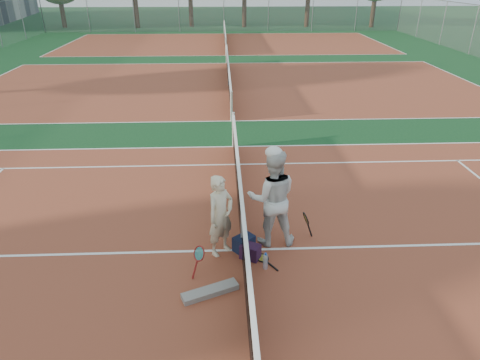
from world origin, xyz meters
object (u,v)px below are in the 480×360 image
(player_a, at_px, (221,216))
(player_b, at_px, (272,198))
(sports_bag_purple, at_px, (250,252))
(water_bottle, at_px, (265,262))
(racket_red, at_px, (199,261))
(net_main, at_px, (242,228))
(racket_spare, at_px, (262,258))
(racket_black_held, at_px, (305,225))
(sports_bag_navy, at_px, (244,243))

(player_a, bearing_deg, player_b, -25.82)
(sports_bag_purple, xyz_separation_m, water_bottle, (0.25, -0.33, 0.01))
(racket_red, distance_m, sports_bag_purple, 1.04)
(net_main, xyz_separation_m, sports_bag_purple, (0.14, -0.26, -0.37))
(racket_spare, height_order, water_bottle, water_bottle)
(sports_bag_purple, bearing_deg, water_bottle, -52.94)
(racket_black_held, xyz_separation_m, sports_bag_purple, (-1.15, -0.65, -0.14))
(racket_red, relative_size, racket_black_held, 0.97)
(player_b, height_order, sports_bag_navy, player_b)
(player_b, height_order, racket_red, player_b)
(player_b, bearing_deg, racket_red, 35.33)
(water_bottle, bearing_deg, net_main, 123.63)
(player_a, relative_size, racket_red, 2.88)
(racket_red, height_order, water_bottle, racket_red)
(racket_spare, bearing_deg, net_main, 19.25)
(net_main, height_order, water_bottle, net_main)
(player_a, relative_size, water_bottle, 5.38)
(sports_bag_navy, bearing_deg, sports_bag_purple, -67.70)
(racket_spare, relative_size, sports_bag_navy, 1.54)
(player_a, distance_m, player_b, 1.06)
(sports_bag_navy, xyz_separation_m, water_bottle, (0.36, -0.60, -0.00))
(player_a, distance_m, racket_red, 0.92)
(racket_spare, bearing_deg, player_b, -53.40)
(net_main, height_order, sports_bag_navy, net_main)
(sports_bag_purple, bearing_deg, racket_red, -155.37)
(player_b, bearing_deg, sports_bag_purple, 50.92)
(racket_spare, distance_m, sports_bag_navy, 0.46)
(net_main, bearing_deg, racket_red, -139.13)
(racket_red, height_order, sports_bag_navy, racket_red)
(player_b, relative_size, racket_spare, 3.28)
(net_main, distance_m, sports_bag_navy, 0.36)
(racket_black_held, bearing_deg, net_main, 6.75)
(sports_bag_purple, distance_m, water_bottle, 0.42)
(player_a, xyz_separation_m, sports_bag_navy, (0.44, 0.04, -0.65))
(racket_red, bearing_deg, water_bottle, -43.83)
(player_b, bearing_deg, water_bottle, 77.64)
(player_a, distance_m, sports_bag_navy, 0.79)
(net_main, distance_m, sports_bag_purple, 0.47)
(water_bottle, bearing_deg, player_a, 145.09)
(net_main, relative_size, racket_black_held, 19.08)
(racket_red, relative_size, water_bottle, 1.87)
(net_main, distance_m, racket_black_held, 1.37)
(player_b, distance_m, water_bottle, 1.23)
(net_main, xyz_separation_m, player_b, (0.59, 0.29, 0.47))
(net_main, bearing_deg, sports_bag_navy, 7.15)
(sports_bag_navy, bearing_deg, racket_red, -140.14)
(racket_black_held, distance_m, water_bottle, 1.34)
(player_a, xyz_separation_m, racket_red, (-0.39, -0.65, -0.53))
(sports_bag_navy, xyz_separation_m, sports_bag_purple, (0.11, -0.26, -0.01))
(sports_bag_navy, height_order, water_bottle, sports_bag_navy)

